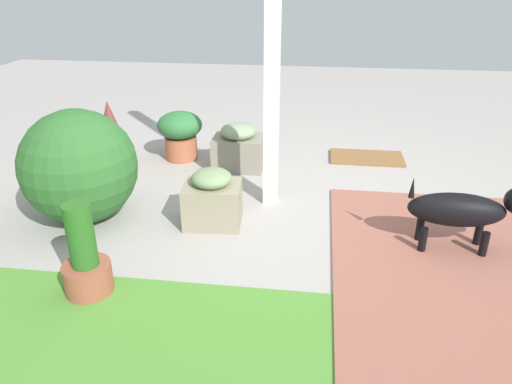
{
  "coord_description": "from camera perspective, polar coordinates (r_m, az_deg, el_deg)",
  "views": [
    {
      "loc": [
        -0.06,
        3.3,
        1.71
      ],
      "look_at": [
        0.34,
        0.29,
        0.29
      ],
      "focal_mm": 33.77,
      "sensor_mm": 36.0,
      "label": 1
    }
  ],
  "objects": [
    {
      "name": "doormat",
      "position": [
        4.85,
        12.98,
        3.99
      ],
      "size": [
        0.7,
        0.38,
        0.03
      ],
      "primitive_type": "cube",
      "rotation": [
        0.0,
        0.0,
        -0.0
      ],
      "color": "brown",
      "rests_on": "ground"
    },
    {
      "name": "terracotta_pot_tall",
      "position": [
        2.91,
        -19.55,
        -7.8
      ],
      "size": [
        0.27,
        0.27,
        0.56
      ],
      "color": "#9C4F3A",
      "rests_on": "ground"
    },
    {
      "name": "stone_planter_mid",
      "position": [
        3.48,
        -5.18,
        -0.81
      ],
      "size": [
        0.43,
        0.35,
        0.43
      ],
      "color": "gray",
      "rests_on": "ground"
    },
    {
      "name": "round_shrub",
      "position": [
        3.67,
        -20.22,
        2.82
      ],
      "size": [
        0.83,
        0.83,
        0.83
      ],
      "primitive_type": "sphere",
      "color": "#2C6229",
      "rests_on": "ground"
    },
    {
      "name": "porch_pillar",
      "position": [
        3.5,
        1.99,
        18.32
      ],
      "size": [
        0.11,
        0.11,
        2.6
      ],
      "primitive_type": "cube",
      "color": "white",
      "rests_on": "ground"
    },
    {
      "name": "dog",
      "position": [
        3.37,
        23.53,
        -1.93
      ],
      "size": [
        0.76,
        0.22,
        0.52
      ],
      "color": "black",
      "rests_on": "ground"
    },
    {
      "name": "terracotta_pot_spiky",
      "position": [
        4.6,
        -16.74,
        6.24
      ],
      "size": [
        0.29,
        0.29,
        0.64
      ],
      "color": "#C8744F",
      "rests_on": "ground"
    },
    {
      "name": "brick_path",
      "position": [
        3.22,
        25.49,
        -9.63
      ],
      "size": [
        1.8,
        2.4,
        0.02
      ],
      "primitive_type": "cube",
      "color": "#98594A",
      "rests_on": "ground"
    },
    {
      "name": "ground_plane",
      "position": [
        3.72,
        5.79,
        -2.45
      ],
      "size": [
        12.0,
        12.0,
        0.0
      ],
      "primitive_type": "plane",
      "color": "#A49D97"
    },
    {
      "name": "stone_planter_nearest",
      "position": [
        4.45,
        -2.09,
        5.28
      ],
      "size": [
        0.46,
        0.34,
        0.43
      ],
      "color": "gray",
      "rests_on": "ground"
    },
    {
      "name": "terracotta_pot_broad",
      "position": [
        4.71,
        -8.97,
        7.01
      ],
      "size": [
        0.43,
        0.43,
        0.47
      ],
      "color": "#AA5B3B",
      "rests_on": "ground"
    }
  ]
}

